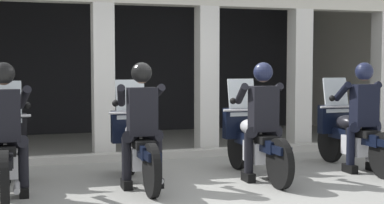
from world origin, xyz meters
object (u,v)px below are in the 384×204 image
(police_officer_far_right, at_px, (363,107))
(police_officer_far_left, at_px, (5,118))
(motorcycle_center_right, at_px, (254,141))
(motorcycle_far_right, at_px, (351,135))
(police_officer_center_left, at_px, (142,114))
(police_officer_center_right, at_px, (262,111))
(motorcycle_far_left, at_px, (6,152))
(motorcycle_center_left, at_px, (137,145))

(police_officer_far_right, bearing_deg, police_officer_far_left, -177.84)
(motorcycle_center_right, bearing_deg, motorcycle_far_right, 9.76)
(motorcycle_center_right, distance_m, motorcycle_far_right, 1.64)
(police_officer_center_left, bearing_deg, police_officer_far_right, 9.98)
(police_officer_center_left, distance_m, police_officer_center_right, 1.63)
(motorcycle_center_right, bearing_deg, police_officer_far_right, -0.18)
(police_officer_center_left, height_order, motorcycle_center_right, police_officer_center_left)
(motorcycle_far_left, distance_m, police_officer_center_left, 1.70)
(police_officer_far_left, height_order, motorcycle_center_left, police_officer_far_left)
(police_officer_far_left, xyz_separation_m, police_officer_far_right, (4.89, 0.12, 0.00))
(motorcycle_center_left, relative_size, police_officer_center_right, 1.29)
(motorcycle_far_left, xyz_separation_m, police_officer_far_left, (-0.00, -0.28, 0.44))
(motorcycle_center_left, xyz_separation_m, motorcycle_center_right, (1.63, -0.04, 0.00))
(police_officer_center_right, distance_m, police_officer_far_right, 1.64)
(police_officer_far_left, height_order, motorcycle_center_right, police_officer_far_left)
(police_officer_far_left, xyz_separation_m, police_officer_center_right, (3.26, 0.00, 0.00))
(motorcycle_far_left, bearing_deg, motorcycle_center_right, 5.32)
(police_officer_center_right, bearing_deg, motorcycle_far_right, 19.44)
(motorcycle_far_left, bearing_deg, motorcycle_center_left, 6.85)
(motorcycle_center_left, relative_size, police_officer_center_left, 1.29)
(motorcycle_far_right, bearing_deg, police_officer_center_right, -165.41)
(motorcycle_center_left, distance_m, police_officer_center_right, 1.72)
(motorcycle_center_right, height_order, motorcycle_far_right, same)
(police_officer_far_right, bearing_deg, police_officer_center_left, -177.92)
(police_officer_center_left, bearing_deg, motorcycle_center_right, 17.04)
(motorcycle_center_right, relative_size, police_officer_far_right, 1.29)
(motorcycle_center_right, distance_m, police_officer_far_right, 1.70)
(police_officer_far_left, relative_size, police_officer_center_right, 1.00)
(motorcycle_center_left, bearing_deg, police_officer_far_right, 5.01)
(motorcycle_center_left, bearing_deg, police_officer_center_right, -2.67)
(motorcycle_far_left, distance_m, motorcycle_far_right, 4.90)
(police_officer_far_left, distance_m, police_officer_center_left, 1.63)
(motorcycle_center_right, xyz_separation_m, motorcycle_far_right, (1.63, 0.12, 0.00))
(police_officer_far_left, bearing_deg, police_officer_center_left, 6.85)
(motorcycle_center_left, relative_size, motorcycle_center_right, 1.00)
(motorcycle_far_left, xyz_separation_m, police_officer_center_left, (1.63, -0.24, 0.44))
(motorcycle_far_left, xyz_separation_m, motorcycle_center_right, (3.26, 0.00, 0.00))
(motorcycle_far_left, height_order, police_officer_far_right, police_officer_far_right)
(motorcycle_far_right, bearing_deg, police_officer_far_left, -174.54)
(police_officer_center_left, xyz_separation_m, police_officer_far_right, (3.26, 0.07, 0.00))
(police_officer_far_right, bearing_deg, motorcycle_far_right, 90.51)
(police_officer_far_left, distance_m, police_officer_far_right, 4.90)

